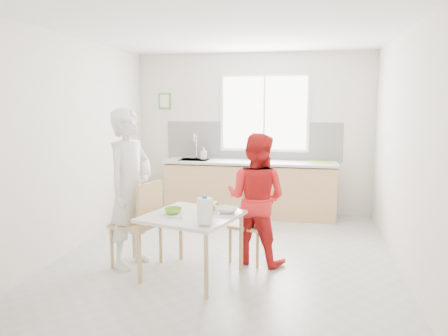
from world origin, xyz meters
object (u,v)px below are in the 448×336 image
(dining_table, at_px, (192,221))
(chair_left, at_px, (141,220))
(wine_bottle_a, at_px, (253,151))
(chair_far, at_px, (252,220))
(bowl_white, at_px, (227,210))
(person_white, at_px, (130,188))
(wine_bottle_b, at_px, (254,151))
(milk_jug, at_px, (205,210))
(bowl_green, at_px, (173,211))
(person_red, at_px, (256,199))

(dining_table, distance_m, chair_left, 0.68)
(wine_bottle_a, bearing_deg, chair_far, -83.09)
(bowl_white, bearing_deg, chair_far, 69.00)
(person_white, distance_m, wine_bottle_b, 2.86)
(person_white, height_order, wine_bottle_b, person_white)
(milk_jug, height_order, wine_bottle_a, wine_bottle_a)
(wine_bottle_a, bearing_deg, milk_jug, -91.28)
(bowl_white, bearing_deg, bowl_green, -165.00)
(dining_table, xyz_separation_m, milk_jug, (0.23, -0.36, 0.22))
(person_red, xyz_separation_m, wine_bottle_a, (-0.31, 2.20, 0.31))
(dining_table, xyz_separation_m, person_red, (0.62, 0.59, 0.14))
(chair_left, xyz_separation_m, milk_jug, (0.88, -0.54, 0.29))
(chair_far, xyz_separation_m, bowl_white, (-0.20, -0.53, 0.24))
(dining_table, height_order, person_white, person_white)
(bowl_green, distance_m, milk_jug, 0.58)
(chair_far, distance_m, milk_jug, 1.15)
(wine_bottle_b, bearing_deg, dining_table, -96.28)
(chair_left, height_order, chair_far, chair_left)
(person_white, distance_m, bowl_green, 0.64)
(person_white, bearing_deg, person_red, -59.32)
(bowl_green, bearing_deg, chair_far, 41.64)
(wine_bottle_b, bearing_deg, bowl_white, -89.10)
(person_white, bearing_deg, dining_table, -90.00)
(chair_left, distance_m, bowl_white, 1.02)
(chair_left, height_order, bowl_white, chair_left)
(chair_far, xyz_separation_m, milk_jug, (-0.33, -1.05, 0.36))
(chair_left, height_order, person_red, person_red)
(dining_table, xyz_separation_m, chair_left, (-0.65, 0.19, -0.08))
(person_red, relative_size, wine_bottle_b, 5.12)
(person_red, bearing_deg, dining_table, 59.74)
(bowl_white, xyz_separation_m, wine_bottle_b, (-0.04, 2.70, 0.34))
(chair_far, height_order, wine_bottle_b, wine_bottle_b)
(chair_far, xyz_separation_m, wine_bottle_a, (-0.26, 2.11, 0.60))
(chair_far, bearing_deg, bowl_white, -95.04)
(bowl_green, xyz_separation_m, milk_jug, (0.44, -0.36, 0.12))
(bowl_white, height_order, wine_bottle_a, wine_bottle_a)
(person_red, bearing_deg, wine_bottle_b, -66.42)
(milk_jug, bearing_deg, bowl_green, 156.40)
(person_red, bearing_deg, bowl_green, 51.36)
(wine_bottle_a, relative_size, wine_bottle_b, 1.07)
(chair_far, relative_size, bowl_green, 4.65)
(person_red, xyz_separation_m, bowl_green, (-0.82, -0.59, -0.04))
(person_red, height_order, bowl_green, person_red)
(chair_left, xyz_separation_m, wine_bottle_b, (0.96, 2.68, 0.52))
(person_red, height_order, bowl_white, person_red)
(wine_bottle_a, bearing_deg, bowl_green, -100.39)
(dining_table, distance_m, person_white, 0.86)
(person_white, distance_m, person_red, 1.46)
(bowl_green, xyz_separation_m, bowl_white, (0.56, 0.15, -0.00))
(bowl_white, distance_m, wine_bottle_b, 2.73)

